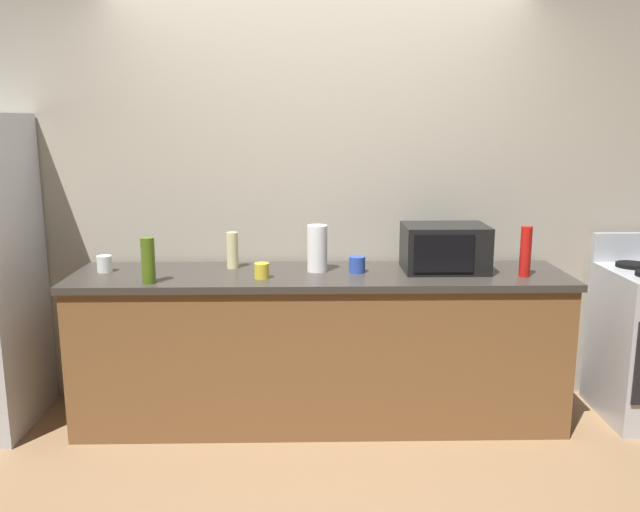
{
  "coord_description": "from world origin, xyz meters",
  "views": [
    {
      "loc": [
        -0.08,
        -3.28,
        1.76
      ],
      "look_at": [
        0.0,
        0.4,
        1.0
      ],
      "focal_mm": 36.86,
      "sensor_mm": 36.0,
      "label": 1
    }
  ],
  "objects_px": {
    "paper_towel_roll": "(317,248)",
    "bottle_olive_oil": "(148,260)",
    "bottle_hot_sauce": "(526,251)",
    "mug_white": "(105,264)",
    "mug_yellow": "(262,271)",
    "mug_blue": "(357,264)",
    "bottle_hand_soap": "(232,250)",
    "microwave": "(445,248)"
  },
  "relations": [
    {
      "from": "bottle_hand_soap",
      "to": "mug_blue",
      "type": "relative_size",
      "value": 2.28
    },
    {
      "from": "bottle_olive_oil",
      "to": "mug_blue",
      "type": "height_order",
      "value": "bottle_olive_oil"
    },
    {
      "from": "microwave",
      "to": "bottle_hot_sauce",
      "type": "distance_m",
      "value": 0.45
    },
    {
      "from": "microwave",
      "to": "mug_white",
      "type": "distance_m",
      "value": 1.97
    },
    {
      "from": "bottle_hand_soap",
      "to": "mug_white",
      "type": "bearing_deg",
      "value": -173.25
    },
    {
      "from": "paper_towel_roll",
      "to": "bottle_olive_oil",
      "type": "height_order",
      "value": "paper_towel_roll"
    },
    {
      "from": "bottle_olive_oil",
      "to": "mug_white",
      "type": "height_order",
      "value": "bottle_olive_oil"
    },
    {
      "from": "bottle_olive_oil",
      "to": "mug_white",
      "type": "distance_m",
      "value": 0.43
    },
    {
      "from": "mug_white",
      "to": "mug_blue",
      "type": "relative_size",
      "value": 1.01
    },
    {
      "from": "microwave",
      "to": "bottle_hot_sauce",
      "type": "bearing_deg",
      "value": -20.23
    },
    {
      "from": "mug_white",
      "to": "mug_blue",
      "type": "distance_m",
      "value": 1.46
    },
    {
      "from": "microwave",
      "to": "bottle_hot_sauce",
      "type": "relative_size",
      "value": 1.68
    },
    {
      "from": "mug_white",
      "to": "mug_blue",
      "type": "height_order",
      "value": "same"
    },
    {
      "from": "bottle_hand_soap",
      "to": "mug_yellow",
      "type": "relative_size",
      "value": 2.5
    },
    {
      "from": "bottle_hot_sauce",
      "to": "mug_white",
      "type": "bearing_deg",
      "value": 176.08
    },
    {
      "from": "microwave",
      "to": "bottle_olive_oil",
      "type": "height_order",
      "value": "microwave"
    },
    {
      "from": "bottle_hand_soap",
      "to": "mug_white",
      "type": "relative_size",
      "value": 2.26
    },
    {
      "from": "paper_towel_roll",
      "to": "bottle_olive_oil",
      "type": "distance_m",
      "value": 0.95
    },
    {
      "from": "bottle_hot_sauce",
      "to": "mug_yellow",
      "type": "distance_m",
      "value": 1.48
    },
    {
      "from": "paper_towel_roll",
      "to": "microwave",
      "type": "bearing_deg",
      "value": -0.17
    },
    {
      "from": "paper_towel_roll",
      "to": "mug_yellow",
      "type": "bearing_deg",
      "value": -151.05
    },
    {
      "from": "bottle_olive_oil",
      "to": "paper_towel_roll",
      "type": "bearing_deg",
      "value": 16.48
    },
    {
      "from": "microwave",
      "to": "bottle_hand_soap",
      "type": "distance_m",
      "value": 1.24
    },
    {
      "from": "microwave",
      "to": "bottle_olive_oil",
      "type": "xyz_separation_m",
      "value": [
        -1.65,
        -0.27,
        -0.01
      ]
    },
    {
      "from": "bottle_hand_soap",
      "to": "bottle_hot_sauce",
      "type": "bearing_deg",
      "value": -8.56
    },
    {
      "from": "mug_white",
      "to": "bottle_olive_oil",
      "type": "bearing_deg",
      "value": -40.74
    },
    {
      "from": "bottle_hot_sauce",
      "to": "bottle_hand_soap",
      "type": "xyz_separation_m",
      "value": [
        -1.66,
        0.25,
        -0.04
      ]
    },
    {
      "from": "paper_towel_roll",
      "to": "mug_white",
      "type": "xyz_separation_m",
      "value": [
        -1.23,
        0.01,
        -0.09
      ]
    },
    {
      "from": "bottle_hot_sauce",
      "to": "mug_blue",
      "type": "bearing_deg",
      "value": 172.79
    },
    {
      "from": "bottle_hot_sauce",
      "to": "bottle_olive_oil",
      "type": "bearing_deg",
      "value": -176.91
    },
    {
      "from": "bottle_hot_sauce",
      "to": "bottle_hand_soap",
      "type": "relative_size",
      "value": 1.33
    },
    {
      "from": "paper_towel_roll",
      "to": "bottle_hand_soap",
      "type": "xyz_separation_m",
      "value": [
        -0.5,
        0.09,
        -0.03
      ]
    },
    {
      "from": "bottle_hand_soap",
      "to": "mug_yellow",
      "type": "distance_m",
      "value": 0.33
    },
    {
      "from": "paper_towel_roll",
      "to": "bottle_hot_sauce",
      "type": "bearing_deg",
      "value": -7.72
    },
    {
      "from": "mug_yellow",
      "to": "microwave",
      "type": "bearing_deg",
      "value": 9.18
    },
    {
      "from": "mug_yellow",
      "to": "bottle_hot_sauce",
      "type": "bearing_deg",
      "value": 0.57
    },
    {
      "from": "mug_white",
      "to": "mug_yellow",
      "type": "height_order",
      "value": "mug_white"
    },
    {
      "from": "bottle_hot_sauce",
      "to": "microwave",
      "type": "bearing_deg",
      "value": 159.77
    },
    {
      "from": "microwave",
      "to": "bottle_hot_sauce",
      "type": "xyz_separation_m",
      "value": [
        0.42,
        -0.16,
        0.01
      ]
    },
    {
      "from": "microwave",
      "to": "mug_blue",
      "type": "distance_m",
      "value": 0.52
    },
    {
      "from": "microwave",
      "to": "mug_blue",
      "type": "bearing_deg",
      "value": -175.82
    },
    {
      "from": "bottle_hand_soap",
      "to": "mug_white",
      "type": "height_order",
      "value": "bottle_hand_soap"
    }
  ]
}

